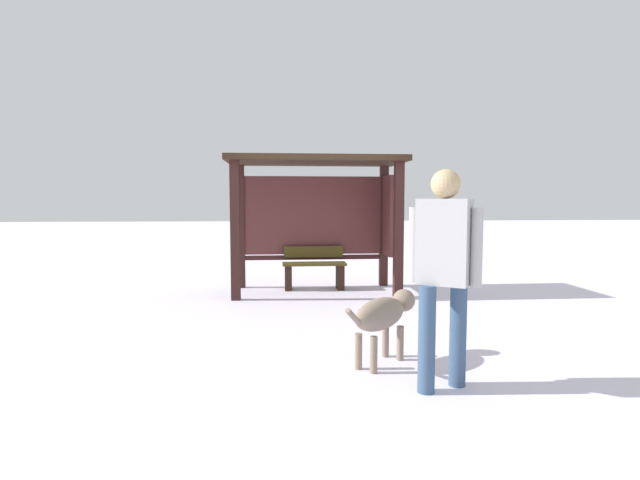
% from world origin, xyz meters
% --- Properties ---
extents(ground_plane, '(60.00, 60.00, 0.00)m').
position_xyz_m(ground_plane, '(0.00, 0.00, 0.00)').
color(ground_plane, white).
extents(bus_shelter, '(2.94, 1.45, 2.30)m').
position_xyz_m(bus_shelter, '(0.10, 0.19, 1.66)').
color(bus_shelter, '#371D1A').
rests_on(bus_shelter, ground).
extents(bench_left_inside, '(1.12, 0.40, 0.75)m').
position_xyz_m(bench_left_inside, '(0.00, 0.29, 0.34)').
color(bench_left_inside, '#453B16').
rests_on(bench_left_inside, ground).
extents(person_walking, '(0.55, 0.45, 1.82)m').
position_xyz_m(person_walking, '(0.72, -4.43, 1.07)').
color(person_walking, '#B2B1B2').
rests_on(person_walking, ground).
extents(dog, '(0.82, 0.85, 0.67)m').
position_xyz_m(dog, '(0.38, -3.74, 0.47)').
color(dog, gray).
rests_on(dog, ground).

